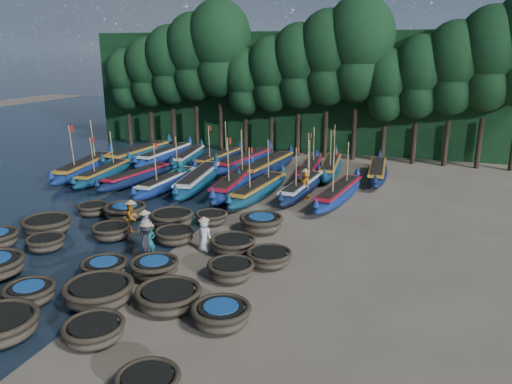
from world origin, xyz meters
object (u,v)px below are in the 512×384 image
(long_boat_17, at_px, (377,172))
(coracle_19, at_px, (269,257))
(coracle_23, at_px, (211,218))
(long_boat_2, at_px, (137,177))
(long_boat_1, at_px, (104,173))
(coracle_6, at_px, (30,293))
(coracle_21, at_px, (125,211))
(long_boat_9, at_px, (140,154))
(fisherman_6, at_px, (305,183))
(long_boat_3, at_px, (168,182))
(long_boat_13, at_px, (245,161))
(long_boat_15, at_px, (309,171))
(fisherman_4, at_px, (146,230))
(coracle_18, at_px, (233,244))
(coracle_22, at_px, (172,219))
(fisherman_2, at_px, (132,217))
(coracle_15, at_px, (47,225))
(fisherman_1, at_px, (149,239))
(coracle_3, at_px, (94,331))
(long_boat_6, at_px, (259,190))
(long_boat_10, at_px, (165,155))
(coracle_8, at_px, (169,297))
(coracle_4, at_px, (148,384))
(coracle_16, at_px, (111,231))
(coracle_24, at_px, (261,223))
(coracle_9, at_px, (221,315))
(coracle_20, at_px, (93,209))
(coracle_17, at_px, (175,235))
(long_boat_16, at_px, (331,167))
(coracle_12, at_px, (104,268))
(long_boat_0, at_px, (85,168))
(coracle_13, at_px, (155,268))
(fisherman_5, at_px, (180,172))
(long_boat_8, at_px, (339,193))
(long_boat_11, at_px, (188,157))
(long_boat_7, at_px, (302,188))
(fisherman_0, at_px, (204,233))
(long_boat_14, at_px, (267,167))
(long_boat_4, at_px, (199,180))

(long_boat_17, bearing_deg, coracle_19, -103.28)
(coracle_23, distance_m, long_boat_2, 9.59)
(long_boat_1, bearing_deg, coracle_23, -34.05)
(coracle_6, xyz_separation_m, long_boat_17, (9.59, 21.58, 0.12))
(coracle_21, relative_size, long_boat_9, 0.24)
(fisherman_6, bearing_deg, long_boat_3, -129.38)
(long_boat_13, distance_m, long_boat_15, 5.25)
(coracle_23, relative_size, fisherman_4, 0.83)
(coracle_18, distance_m, coracle_22, 4.48)
(long_boat_1, bearing_deg, fisherman_2, -53.33)
(coracle_15, bearing_deg, fisherman_1, -7.77)
(coracle_3, distance_m, coracle_15, 10.43)
(coracle_3, height_order, long_boat_6, long_boat_6)
(long_boat_10, height_order, long_boat_13, long_boat_13)
(coracle_8, relative_size, coracle_19, 1.32)
(coracle_4, relative_size, coracle_16, 0.86)
(coracle_24, height_order, fisherman_4, fisherman_4)
(long_boat_3, height_order, long_boat_6, long_boat_6)
(coracle_9, xyz_separation_m, coracle_20, (-10.87, 8.04, -0.08))
(coracle_22, bearing_deg, coracle_17, -57.93)
(long_boat_15, xyz_separation_m, fisherman_1, (-3.28, -15.56, 0.35))
(coracle_24, height_order, fisherman_2, fisherman_2)
(coracle_20, bearing_deg, coracle_19, -15.75)
(long_boat_13, relative_size, long_boat_16, 1.08)
(coracle_12, xyz_separation_m, long_boat_0, (-11.01, 13.21, 0.21))
(coracle_13, height_order, coracle_19, coracle_13)
(fisherman_5, bearing_deg, coracle_4, -91.28)
(long_boat_8, distance_m, long_boat_17, 6.28)
(coracle_6, relative_size, coracle_23, 1.30)
(long_boat_11, xyz_separation_m, fisherman_4, (6.11, -16.28, 0.44))
(coracle_12, distance_m, coracle_20, 8.01)
(long_boat_0, xyz_separation_m, long_boat_7, (15.54, 0.19, -0.09))
(long_boat_1, xyz_separation_m, long_boat_7, (13.51, 0.82, 0.01))
(coracle_13, bearing_deg, coracle_4, -61.10)
(long_boat_15, bearing_deg, long_boat_17, 9.58)
(coracle_21, height_order, fisherman_0, fisherman_0)
(coracle_9, relative_size, long_boat_13, 0.23)
(long_boat_2, height_order, long_boat_14, long_boat_14)
(coracle_22, distance_m, long_boat_16, 14.44)
(coracle_20, bearing_deg, long_boat_0, 129.88)
(long_boat_4, height_order, long_boat_6, long_boat_6)
(coracle_18, xyz_separation_m, coracle_24, (0.36, 2.82, 0.08))
(coracle_24, relative_size, long_boat_4, 0.29)
(long_boat_10, distance_m, fisherman_4, 17.95)
(coracle_9, distance_m, long_boat_14, 20.11)
(long_boat_17, bearing_deg, long_boat_9, 177.54)
(long_boat_11, relative_size, fisherman_0, 4.44)
(long_boat_3, bearing_deg, long_boat_13, 71.79)
(coracle_24, distance_m, long_boat_9, 18.42)
(coracle_17, relative_size, long_boat_16, 0.26)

